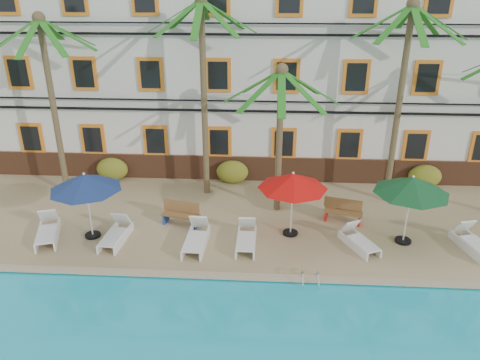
# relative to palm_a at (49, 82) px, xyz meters

# --- Properties ---
(ground) EXTENTS (100.00, 100.00, 0.00)m
(ground) POSITION_rel_palm_a_xyz_m (8.31, -5.17, -5.25)
(ground) COLOR #384C23
(ground) RESTS_ON ground
(pool_deck) EXTENTS (30.00, 12.00, 0.25)m
(pool_deck) POSITION_rel_palm_a_xyz_m (8.31, -0.17, -5.13)
(pool_deck) COLOR tan
(pool_deck) RESTS_ON ground
(pool_coping) EXTENTS (30.00, 0.35, 0.06)m
(pool_coping) POSITION_rel_palm_a_xyz_m (8.31, -6.07, -4.97)
(pool_coping) COLOR tan
(pool_coping) RESTS_ON pool_deck
(hotel_building) EXTENTS (25.40, 6.44, 10.22)m
(hotel_building) POSITION_rel_palm_a_xyz_m (8.31, 4.81, 0.12)
(hotel_building) COLOR silver
(hotel_building) RESTS_ON pool_deck
(palm_a) EXTENTS (4.35, 4.35, 7.77)m
(palm_a) POSITION_rel_palm_a_xyz_m (0.00, 0.00, 0.00)
(palm_a) COLOR brown
(palm_a) RESTS_ON pool_deck
(palm_b) EXTENTS (4.35, 4.35, 8.46)m
(palm_b) POSITION_rel_palm_a_xyz_m (6.37, 0.28, 0.39)
(palm_b) COLOR brown
(palm_b) RESTS_ON pool_deck
(palm_c) EXTENTS (4.35, 4.35, 6.07)m
(palm_c) POSITION_rel_palm_a_xyz_m (9.52, -1.13, -1.00)
(palm_c) COLOR brown
(palm_c) RESTS_ON pool_deck
(palm_d) EXTENTS (4.35, 4.35, 8.32)m
(palm_d) POSITION_rel_palm_a_xyz_m (14.30, 0.01, 0.32)
(palm_d) COLOR brown
(palm_d) RESTS_ON pool_deck
(shrub_left) EXTENTS (1.50, 0.90, 1.10)m
(shrub_left) POSITION_rel_palm_a_xyz_m (1.69, 1.43, -4.45)
(shrub_left) COLOR #2A5518
(shrub_left) RESTS_ON pool_deck
(shrub_mid) EXTENTS (1.50, 0.90, 1.10)m
(shrub_mid) POSITION_rel_palm_a_xyz_m (7.44, 1.43, -4.45)
(shrub_mid) COLOR #2A5518
(shrub_mid) RESTS_ON pool_deck
(shrub_right) EXTENTS (1.50, 0.90, 1.10)m
(shrub_right) POSITION_rel_palm_a_xyz_m (16.32, 1.43, -4.45)
(shrub_right) COLOR #2A5518
(shrub_right) RESTS_ON pool_deck
(umbrella_blue) EXTENTS (2.62, 2.62, 2.62)m
(umbrella_blue) POSITION_rel_palm_a_xyz_m (2.53, -3.80, -2.77)
(umbrella_blue) COLOR black
(umbrella_blue) RESTS_ON pool_deck
(umbrella_red) EXTENTS (2.58, 2.58, 2.58)m
(umbrella_red) POSITION_rel_palm_a_xyz_m (10.01, -3.18, -2.80)
(umbrella_red) COLOR black
(umbrella_red) RESTS_ON pool_deck
(umbrella_green) EXTENTS (2.69, 2.69, 2.68)m
(umbrella_green) POSITION_rel_palm_a_xyz_m (14.16, -3.50, -2.71)
(umbrella_green) COLOR black
(umbrella_green) RESTS_ON pool_deck
(lounger_a) EXTENTS (1.29, 2.14, 0.95)m
(lounger_a) POSITION_rel_palm_a_xyz_m (0.92, -4.02, -4.69)
(lounger_a) COLOR silver
(lounger_a) RESTS_ON pool_deck
(lounger_b) EXTENTS (0.84, 1.97, 0.91)m
(lounger_b) POSITION_rel_palm_a_xyz_m (3.53, -4.06, -4.71)
(lounger_b) COLOR silver
(lounger_b) RESTS_ON pool_deck
(lounger_c) EXTENTS (0.81, 2.07, 0.96)m
(lounger_c) POSITION_rel_palm_a_xyz_m (6.55, -4.21, -4.69)
(lounger_c) COLOR silver
(lounger_c) RESTS_ON pool_deck
(lounger_d) EXTENTS (0.70, 1.93, 0.91)m
(lounger_d) POSITION_rel_palm_a_xyz_m (8.36, -4.06, -4.71)
(lounger_d) COLOR silver
(lounger_d) RESTS_ON pool_deck
(lounger_e) EXTENTS (1.37, 1.89, 0.85)m
(lounger_e) POSITION_rel_palm_a_xyz_m (12.43, -3.94, -4.73)
(lounger_e) COLOR silver
(lounger_e) RESTS_ON pool_deck
(lounger_f) EXTENTS (1.15, 2.06, 0.92)m
(lounger_f) POSITION_rel_palm_a_xyz_m (16.50, -3.87, -4.70)
(lounger_f) COLOR silver
(lounger_f) RESTS_ON pool_deck
(bench_left) EXTENTS (1.57, 0.81, 0.93)m
(bench_left) POSITION_rel_palm_a_xyz_m (5.74, -2.66, -4.53)
(bench_left) COLOR olive
(bench_left) RESTS_ON pool_deck
(bench_right) EXTENTS (1.57, 0.85, 0.93)m
(bench_right) POSITION_rel_palm_a_xyz_m (12.15, -2.03, -4.53)
(bench_right) COLOR olive
(bench_right) RESTS_ON pool_deck
(pool_ladder) EXTENTS (0.54, 0.74, 0.74)m
(pool_ladder) POSITION_rel_palm_a_xyz_m (10.53, -6.17, -5.00)
(pool_ladder) COLOR silver
(pool_ladder) RESTS_ON ground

